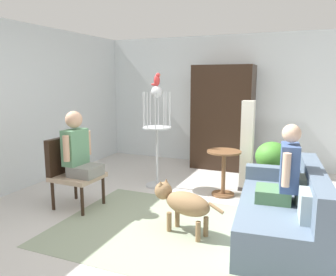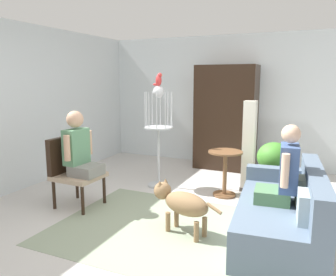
{
  "view_description": "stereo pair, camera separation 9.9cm",
  "coord_description": "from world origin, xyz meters",
  "px_view_note": "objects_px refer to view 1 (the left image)",
  "views": [
    {
      "loc": [
        1.35,
        -3.38,
        1.7
      ],
      "look_at": [
        -0.22,
        0.36,
        0.98
      ],
      "focal_mm": 35.56,
      "sensor_mm": 36.0,
      "label": 1
    },
    {
      "loc": [
        1.44,
        -3.34,
        1.7
      ],
      "look_at": [
        -0.22,
        0.36,
        0.98
      ],
      "focal_mm": 35.56,
      "sensor_mm": 36.0,
      "label": 2
    }
  ],
  "objects_px": {
    "armchair": "(70,167)",
    "armoire_cabinet": "(223,118)",
    "person_on_armchair": "(78,149)",
    "potted_plant": "(272,163)",
    "person_on_couch": "(284,171)",
    "dog": "(183,202)",
    "round_end_table": "(224,168)",
    "column_lamp": "(247,147)",
    "bird_cage_stand": "(157,131)",
    "parrot": "(157,80)",
    "couch": "(285,212)"
  },
  "relations": [
    {
      "from": "couch",
      "to": "armoire_cabinet",
      "type": "xyz_separation_m",
      "value": [
        -1.33,
        2.6,
        0.7
      ]
    },
    {
      "from": "armchair",
      "to": "armoire_cabinet",
      "type": "relative_size",
      "value": 0.48
    },
    {
      "from": "round_end_table",
      "to": "potted_plant",
      "type": "xyz_separation_m",
      "value": [
        0.66,
        0.17,
        0.1
      ]
    },
    {
      "from": "column_lamp",
      "to": "parrot",
      "type": "bearing_deg",
      "value": -165.04
    },
    {
      "from": "person_on_armchair",
      "to": "potted_plant",
      "type": "height_order",
      "value": "person_on_armchair"
    },
    {
      "from": "person_on_couch",
      "to": "column_lamp",
      "type": "height_order",
      "value": "column_lamp"
    },
    {
      "from": "round_end_table",
      "to": "column_lamp",
      "type": "bearing_deg",
      "value": 54.22
    },
    {
      "from": "round_end_table",
      "to": "couch",
      "type": "bearing_deg",
      "value": -48.66
    },
    {
      "from": "armchair",
      "to": "armoire_cabinet",
      "type": "bearing_deg",
      "value": 62.83
    },
    {
      "from": "armchair",
      "to": "column_lamp",
      "type": "height_order",
      "value": "column_lamp"
    },
    {
      "from": "person_on_couch",
      "to": "bird_cage_stand",
      "type": "distance_m",
      "value": 2.27
    },
    {
      "from": "couch",
      "to": "armchair",
      "type": "height_order",
      "value": "armchair"
    },
    {
      "from": "bird_cage_stand",
      "to": "round_end_table",
      "type": "bearing_deg",
      "value": -0.56
    },
    {
      "from": "couch",
      "to": "person_on_couch",
      "type": "bearing_deg",
      "value": -139.27
    },
    {
      "from": "dog",
      "to": "column_lamp",
      "type": "height_order",
      "value": "column_lamp"
    },
    {
      "from": "couch",
      "to": "person_on_couch",
      "type": "distance_m",
      "value": 0.46
    },
    {
      "from": "column_lamp",
      "to": "bird_cage_stand",
      "type": "bearing_deg",
      "value": -165.09
    },
    {
      "from": "armchair",
      "to": "potted_plant",
      "type": "relative_size",
      "value": 1.13
    },
    {
      "from": "dog",
      "to": "armchair",
      "type": "bearing_deg",
      "value": 173.86
    },
    {
      "from": "person_on_armchair",
      "to": "potted_plant",
      "type": "xyz_separation_m",
      "value": [
        2.32,
        1.37,
        -0.29
      ]
    },
    {
      "from": "armoire_cabinet",
      "to": "potted_plant",
      "type": "bearing_deg",
      "value": -52.43
    },
    {
      "from": "person_on_armchair",
      "to": "round_end_table",
      "type": "height_order",
      "value": "person_on_armchair"
    },
    {
      "from": "person_on_couch",
      "to": "armoire_cabinet",
      "type": "height_order",
      "value": "armoire_cabinet"
    },
    {
      "from": "potted_plant",
      "to": "armoire_cabinet",
      "type": "relative_size",
      "value": 0.42
    },
    {
      "from": "couch",
      "to": "potted_plant",
      "type": "relative_size",
      "value": 2.22
    },
    {
      "from": "dog",
      "to": "potted_plant",
      "type": "xyz_separation_m",
      "value": [
        0.79,
        1.55,
        0.16
      ]
    },
    {
      "from": "armchair",
      "to": "parrot",
      "type": "height_order",
      "value": "parrot"
    },
    {
      "from": "armchair",
      "to": "person_on_armchair",
      "type": "bearing_deg",
      "value": -1.7
    },
    {
      "from": "person_on_couch",
      "to": "parrot",
      "type": "distance_m",
      "value": 2.45
    },
    {
      "from": "armchair",
      "to": "bird_cage_stand",
      "type": "bearing_deg",
      "value": 58.92
    },
    {
      "from": "armchair",
      "to": "dog",
      "type": "height_order",
      "value": "armchair"
    },
    {
      "from": "bird_cage_stand",
      "to": "parrot",
      "type": "relative_size",
      "value": 7.99
    },
    {
      "from": "potted_plant",
      "to": "person_on_couch",
      "type": "bearing_deg",
      "value": -79.23
    },
    {
      "from": "bird_cage_stand",
      "to": "armoire_cabinet",
      "type": "height_order",
      "value": "armoire_cabinet"
    },
    {
      "from": "person_on_armchair",
      "to": "column_lamp",
      "type": "bearing_deg",
      "value": 39.22
    },
    {
      "from": "armchair",
      "to": "dog",
      "type": "distance_m",
      "value": 1.7
    },
    {
      "from": "person_on_armchair",
      "to": "parrot",
      "type": "bearing_deg",
      "value": 64.25
    },
    {
      "from": "couch",
      "to": "column_lamp",
      "type": "relative_size",
      "value": 1.32
    },
    {
      "from": "bird_cage_stand",
      "to": "armoire_cabinet",
      "type": "distance_m",
      "value": 1.68
    },
    {
      "from": "person_on_armchair",
      "to": "person_on_couch",
      "type": "bearing_deg",
      "value": 2.81
    },
    {
      "from": "armchair",
      "to": "armoire_cabinet",
      "type": "xyz_separation_m",
      "value": [
        1.41,
        2.75,
        0.44
      ]
    },
    {
      "from": "person_on_couch",
      "to": "person_on_armchair",
      "type": "bearing_deg",
      "value": -177.19
    },
    {
      "from": "round_end_table",
      "to": "bird_cage_stand",
      "type": "relative_size",
      "value": 0.42
    },
    {
      "from": "column_lamp",
      "to": "armoire_cabinet",
      "type": "distance_m",
      "value": 1.39
    },
    {
      "from": "armchair",
      "to": "parrot",
      "type": "distance_m",
      "value": 1.83
    },
    {
      "from": "person_on_armchair",
      "to": "round_end_table",
      "type": "xyz_separation_m",
      "value": [
        1.66,
        1.21,
        -0.39
      ]
    },
    {
      "from": "bird_cage_stand",
      "to": "armoire_cabinet",
      "type": "xyz_separation_m",
      "value": [
        0.68,
        1.54,
        0.08
      ]
    },
    {
      "from": "person_on_couch",
      "to": "dog",
      "type": "relative_size",
      "value": 0.96
    },
    {
      "from": "couch",
      "to": "armchair",
      "type": "xyz_separation_m",
      "value": [
        -2.74,
        -0.15,
        0.26
      ]
    },
    {
      "from": "round_end_table",
      "to": "column_lamp",
      "type": "height_order",
      "value": "column_lamp"
    }
  ]
}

